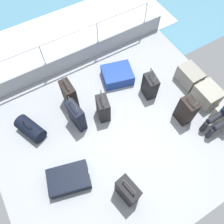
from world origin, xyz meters
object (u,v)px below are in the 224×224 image
cargo_crate_0 (189,76)px  suitcase_7 (117,75)px  suitcase_3 (150,86)px  suitcase_6 (186,110)px  suitcase_0 (69,95)px  suitcase_5 (128,191)px  suitcase_2 (69,179)px  duffel_bag (30,129)px  suitcase_1 (76,116)px  suitcase_4 (103,108)px  cargo_crate_1 (207,95)px

cargo_crate_0 → suitcase_7: size_ratio=0.72×
suitcase_3 → suitcase_6: (0.92, 0.27, 0.05)m
suitcase_0 → suitcase_5: 2.32m
cargo_crate_0 → suitcase_6: 1.05m
cargo_crate_0 → suitcase_2: cargo_crate_0 is taller
suitcase_0 → suitcase_7: 1.30m
suitcase_6 → duffel_bag: suitcase_6 is taller
cargo_crate_0 → suitcase_0: (-0.86, -2.70, 0.15)m
suitcase_0 → suitcase_1: suitcase_1 is taller
suitcase_1 → suitcase_2: bearing=-34.2°
suitcase_1 → suitcase_4: 0.58m
cargo_crate_0 → suitcase_3: size_ratio=0.75×
suitcase_0 → duffel_bag: bearing=-78.6°
suitcase_7 → suitcase_6: bearing=22.0°
suitcase_0 → suitcase_3: bearing=68.5°
suitcase_0 → suitcase_4: bearing=37.0°
cargo_crate_0 → suitcase_0: 2.84m
suitcase_5 → suitcase_1: bearing=-176.5°
cargo_crate_1 → suitcase_4: suitcase_4 is taller
cargo_crate_1 → suitcase_1: size_ratio=0.63×
suitcase_0 → suitcase_7: bearing=93.9°
suitcase_5 → suitcase_6: bearing=110.9°
cargo_crate_1 → suitcase_6: (0.11, -0.75, 0.13)m
suitcase_3 → duffel_bag: size_ratio=1.12×
cargo_crate_1 → duffel_bag: (-1.26, -3.74, -0.04)m
suitcase_6 → duffel_bag: size_ratio=1.23×
suitcase_0 → suitcase_1: 0.53m
suitcase_7 → suitcase_1: bearing=-65.8°
suitcase_0 → suitcase_1: bearing=-9.8°
suitcase_2 → suitcase_4: suitcase_4 is taller
suitcase_2 → suitcase_4: size_ratio=1.04×
suitcase_3 → duffel_bag: (-0.45, -2.72, -0.13)m
suitcase_1 → suitcase_4: (0.11, 0.57, -0.04)m
suitcase_0 → suitcase_6: size_ratio=0.97×
suitcase_0 → suitcase_4: (0.64, 0.48, -0.05)m
suitcase_1 → suitcase_6: suitcase_1 is taller
cargo_crate_1 → suitcase_6: size_ratio=0.66×
cargo_crate_0 → cargo_crate_1: size_ratio=1.04×
cargo_crate_0 → suitcase_7: 1.71m
suitcase_1 → suitcase_4: suitcase_1 is taller
cargo_crate_0 → suitcase_5: size_ratio=0.72×
cargo_crate_0 → suitcase_0: size_ratio=0.70×
suitcase_5 → suitcase_4: bearing=164.7°
suitcase_1 → suitcase_3: 1.78m
suitcase_4 → duffel_bag: (-0.43, -1.52, -0.15)m
suitcase_4 → duffel_bag: suitcase_4 is taller
suitcase_7 → duffel_bag: bearing=-82.7°
duffel_bag → suitcase_3: bearing=80.6°
suitcase_5 → cargo_crate_0: bearing=118.6°
suitcase_0 → suitcase_3: (0.66, 1.68, -0.06)m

